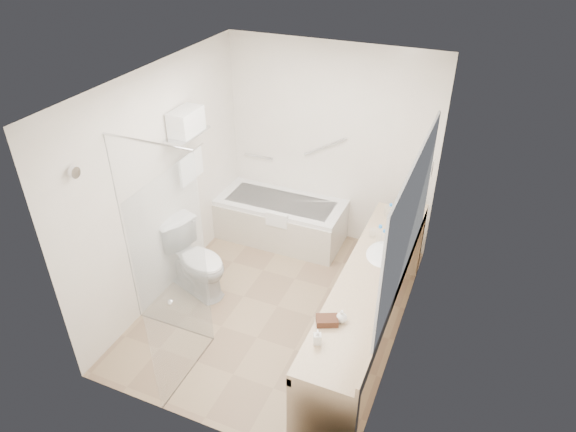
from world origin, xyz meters
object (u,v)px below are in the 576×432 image
at_px(amenity_basket, 327,321).
at_px(vanity_counter, 369,294).
at_px(toilet, 196,260).
at_px(water_bottle_left, 384,238).
at_px(bathtub, 281,220).

bearing_deg(amenity_basket, vanity_counter, 76.36).
bearing_deg(toilet, water_bottle_left, -56.82).
xyz_separation_m(bathtub, amenity_basket, (1.35, -2.12, 0.60)).
bearing_deg(vanity_counter, amenity_basket, -103.64).
xyz_separation_m(bathtub, water_bottle_left, (1.50, -0.85, 0.66)).
relative_size(amenity_basket, water_bottle_left, 0.99).
bearing_deg(amenity_basket, toilet, 155.74).
relative_size(bathtub, vanity_counter, 0.59).
height_order(bathtub, vanity_counter, vanity_counter).
distance_m(bathtub, amenity_basket, 2.58).
relative_size(vanity_counter, water_bottle_left, 15.04).
xyz_separation_m(amenity_basket, water_bottle_left, (0.15, 1.27, 0.05)).
distance_m(bathtub, vanity_counter, 2.09).
bearing_deg(vanity_counter, water_bottle_left, 92.86).
bearing_deg(amenity_basket, bathtub, 122.48).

